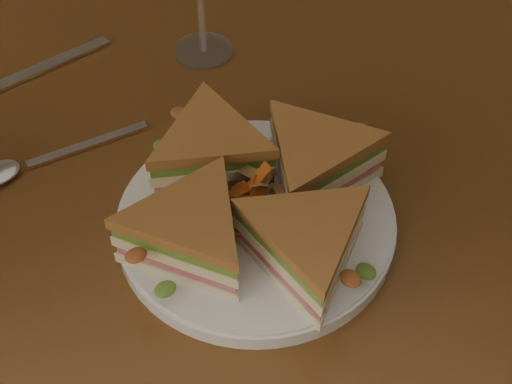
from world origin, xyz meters
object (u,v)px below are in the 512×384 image
knife (21,78)px  spoon (20,167)px  sandwich_wedges (256,196)px  plate (256,222)px  table (170,238)px

knife → spoon: bearing=-116.3°
sandwich_wedges → plate: bearing=-90.0°
table → plate: bearing=-72.3°
sandwich_wedges → spoon: 0.25m
table → sandwich_wedges: size_ratio=4.31×
table → plate: size_ratio=4.62×
table → plate: 0.16m
sandwich_wedges → knife: 0.35m
plate → knife: size_ratio=1.21×
sandwich_wedges → knife: (-0.08, 0.34, -0.04)m
table → sandwich_wedges: 0.18m
plate → table: bearing=107.7°
plate → knife: plate is taller
spoon → knife: spoon is taller
table → knife: knife is taller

